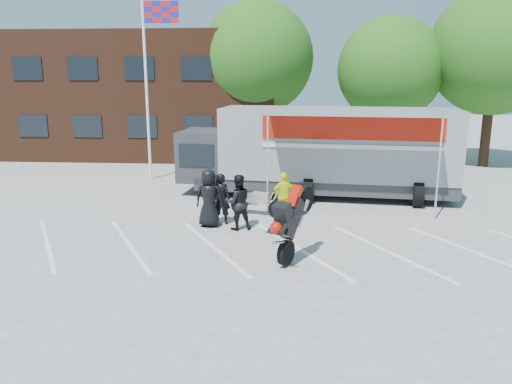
# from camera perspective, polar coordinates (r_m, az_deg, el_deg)

# --- Properties ---
(ground) EXTENTS (100.00, 100.00, 0.00)m
(ground) POSITION_cam_1_polar(r_m,az_deg,el_deg) (12.99, 4.11, -7.99)
(ground) COLOR #ACACA7
(ground) RESTS_ON ground
(parking_bay_lines) EXTENTS (18.09, 13.33, 0.01)m
(parking_bay_lines) POSITION_cam_1_polar(r_m,az_deg,el_deg) (13.93, 4.11, -6.47)
(parking_bay_lines) COLOR white
(parking_bay_lines) RESTS_ON ground
(office_building) EXTENTS (18.00, 8.00, 7.00)m
(office_building) POSITION_cam_1_polar(r_m,az_deg,el_deg) (31.73, -14.43, 10.71)
(office_building) COLOR #4C2818
(office_building) RESTS_ON ground
(flagpole) EXTENTS (1.61, 0.12, 8.00)m
(flagpole) POSITION_cam_1_polar(r_m,az_deg,el_deg) (22.96, -11.90, 13.88)
(flagpole) COLOR white
(flagpole) RESTS_ON ground
(tree_left) EXTENTS (6.12, 6.12, 8.64)m
(tree_left) POSITION_cam_1_polar(r_m,az_deg,el_deg) (28.19, 0.14, 15.04)
(tree_left) COLOR #382314
(tree_left) RESTS_ON ground
(tree_mid) EXTENTS (5.44, 5.44, 7.68)m
(tree_mid) POSITION_cam_1_polar(r_m,az_deg,el_deg) (27.58, 15.07, 13.35)
(tree_mid) COLOR #382314
(tree_mid) RESTS_ON ground
(tree_right) EXTENTS (6.46, 6.46, 9.12)m
(tree_right) POSITION_cam_1_polar(r_m,az_deg,el_deg) (28.47, 25.63, 14.39)
(tree_right) COLOR #382314
(tree_right) RESTS_ON ground
(transporter_truck) EXTENTS (11.35, 6.34, 3.46)m
(transporter_truck) POSITION_cam_1_polar(r_m,az_deg,el_deg) (19.97, 7.62, -0.46)
(transporter_truck) COLOR gray
(transporter_truck) RESTS_ON ground
(parked_motorcycle) EXTENTS (2.11, 1.23, 1.05)m
(parked_motorcycle) POSITION_cam_1_polar(r_m,az_deg,el_deg) (17.09, 0.21, -2.70)
(parked_motorcycle) COLOR silver
(parked_motorcycle) RESTS_ON ground
(stunt_bike_rider) EXTENTS (1.64, 2.01, 2.14)m
(stunt_bike_rider) POSITION_cam_1_polar(r_m,az_deg,el_deg) (13.30, 5.00, -7.49)
(stunt_bike_rider) COLOR black
(stunt_bike_rider) RESTS_ON ground
(spectator_leather_a) EXTENTS (0.96, 0.68, 1.84)m
(spectator_leather_a) POSITION_cam_1_polar(r_m,az_deg,el_deg) (15.73, -5.38, -0.69)
(spectator_leather_a) COLOR black
(spectator_leather_a) RESTS_ON ground
(spectator_leather_b) EXTENTS (0.63, 0.44, 1.66)m
(spectator_leather_b) POSITION_cam_1_polar(r_m,az_deg,el_deg) (15.99, -4.02, -0.77)
(spectator_leather_b) COLOR black
(spectator_leather_b) RESTS_ON ground
(spectator_leather_c) EXTENTS (1.01, 0.89, 1.73)m
(spectator_leather_c) POSITION_cam_1_polar(r_m,az_deg,el_deg) (15.39, -2.08, -1.18)
(spectator_leather_c) COLOR black
(spectator_leather_c) RESTS_ON ground
(spectator_hivis) EXTENTS (1.01, 0.65, 1.60)m
(spectator_hivis) POSITION_cam_1_polar(r_m,az_deg,el_deg) (16.47, 3.23, -0.46)
(spectator_hivis) COLOR #F6FF0D
(spectator_hivis) RESTS_ON ground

